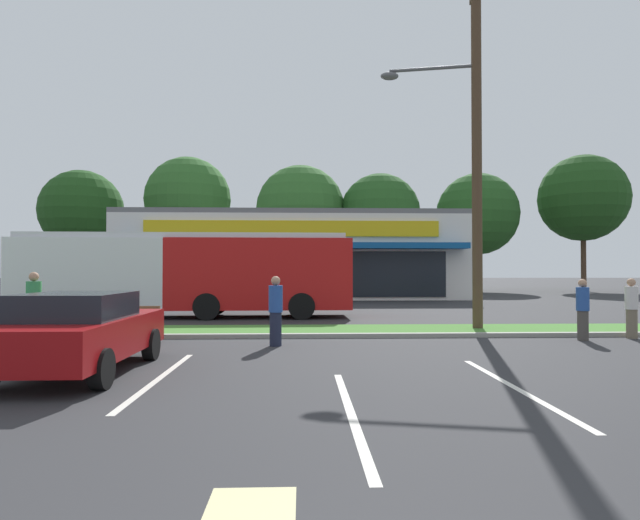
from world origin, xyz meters
TOP-DOWN VIEW (x-y plane):
  - grass_median at (0.00, 14.00)m, footprint 56.00×2.20m
  - curb_lip at (0.00, 12.78)m, footprint 56.00×0.24m
  - parking_stripe_0 at (-2.82, 7.60)m, footprint 0.12×4.80m
  - parking_stripe_1 at (0.25, 5.31)m, footprint 0.12×4.80m
  - parking_stripe_2 at (2.97, 6.62)m, footprint 0.12×4.80m
  - storefront_building at (-0.94, 35.92)m, footprint 22.15×13.18m
  - tree_far_left at (-18.56, 42.39)m, footprint 6.68×6.68m
  - tree_left at (-10.26, 44.35)m, footprint 7.39×7.39m
  - tree_mid_left at (-0.49, 43.64)m, footprint 7.68×7.68m
  - tree_mid at (6.30, 43.04)m, footprint 6.83×6.83m
  - tree_mid_right at (14.98, 43.73)m, footprint 7.10×7.10m
  - tree_right at (24.14, 43.31)m, footprint 7.50×7.50m
  - utility_pole at (4.75, 14.02)m, footprint 3.14×2.38m
  - city_bus at (-4.87, 19.11)m, footprint 12.82×2.91m
  - bus_stop_bench at (-4.74, 11.85)m, footprint 1.60×0.45m
  - car_1 at (-7.63, 25.36)m, footprint 4.42×1.88m
  - car_3 at (-4.36, 7.99)m, footprint 1.98×4.33m
  - pedestrian_near_bench at (-1.02, 11.29)m, footprint 0.34×0.34m
  - pedestrian_by_pole at (8.55, 12.38)m, footprint 0.33×0.33m
  - pedestrian_mid at (-7.26, 12.16)m, footprint 0.36×0.36m
  - pedestrian_far at (7.01, 12.03)m, footprint 0.33×0.33m

SIDE VIEW (x-z plane):
  - parking_stripe_0 at x=-2.82m, z-range 0.00..0.01m
  - parking_stripe_1 at x=0.25m, z-range 0.00..0.01m
  - parking_stripe_2 at x=2.97m, z-range 0.00..0.01m
  - grass_median at x=0.00m, z-range 0.00..0.12m
  - curb_lip at x=0.00m, z-range 0.00..0.12m
  - bus_stop_bench at x=-4.74m, z-range 0.03..0.98m
  - car_3 at x=-4.36m, z-range 0.03..1.48m
  - car_1 at x=-7.63m, z-range 0.03..1.48m
  - pedestrian_far at x=7.01m, z-range 0.00..1.62m
  - pedestrian_by_pole at x=8.55m, z-range 0.00..1.63m
  - pedestrian_near_bench at x=-1.02m, z-range 0.00..1.71m
  - pedestrian_mid at x=-7.26m, z-range 0.00..1.80m
  - city_bus at x=-4.87m, z-range 0.14..3.39m
  - storefront_building at x=-0.94m, z-range 0.00..5.61m
  - utility_pole at x=4.75m, z-range 0.35..11.49m
  - tree_mid at x=6.30m, z-range 1.62..11.70m
  - tree_mid_right at x=14.98m, z-range 1.58..11.87m
  - tree_far_left at x=-18.56m, z-range 1.69..11.77m
  - tree_mid_left at x=-0.49m, z-range 1.58..12.42m
  - tree_left at x=-10.26m, z-range 2.11..13.76m
  - tree_right at x=24.14m, z-range 2.17..14.05m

